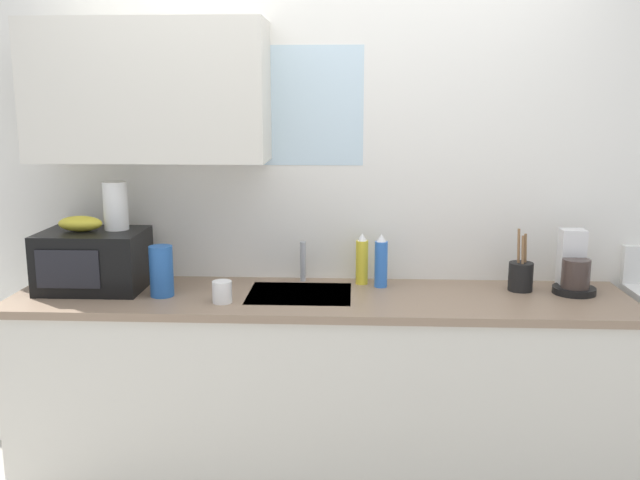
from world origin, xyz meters
The scene contains 12 objects.
kitchen_wall_assembly centered at (-0.15, 0.31, 1.36)m, with size 3.52×0.42×2.50m.
counter_unit centered at (0.00, 0.00, 0.46)m, with size 2.75×0.63×0.90m.
sink_faucet centered at (-0.09, 0.24, 1.00)m, with size 0.03×0.03×0.19m, color #B2B5BA.
microwave centered at (-1.04, 0.05, 1.04)m, with size 0.46×0.35×0.27m.
banana_bunch centered at (-1.09, 0.05, 1.20)m, with size 0.20×0.11×0.07m, color gold.
paper_towel_roll centered at (-0.94, 0.10, 1.28)m, with size 0.11×0.11×0.22m, color white.
coffee_maker centered at (1.14, 0.11, 1.00)m, with size 0.19×0.21×0.28m.
dish_soap_bottle_yellow centered at (0.19, 0.20, 1.01)m, with size 0.06×0.06×0.24m.
dish_soap_bottle_blue centered at (0.28, 0.15, 1.02)m, with size 0.06×0.06×0.25m.
cereal_canister centered at (-0.70, -0.05, 1.01)m, with size 0.10×0.10×0.23m, color #2659A5.
mug_white centered at (-0.41, -0.14, 0.95)m, with size 0.08×0.08×0.10m, color white.
utensil_crock centered at (0.91, 0.12, 0.97)m, with size 0.11×0.11×0.29m.
Camera 1 is at (0.15, -3.02, 1.76)m, focal length 39.53 mm.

